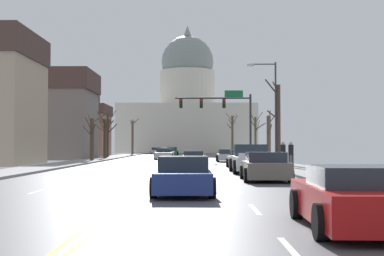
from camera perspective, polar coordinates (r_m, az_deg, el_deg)
The scene contains 29 objects.
ground at distance 37.71m, azimuth -2.62°, elevation -4.23°, with size 20.00×180.00×0.20m.
signal_gantry at distance 55.40m, azimuth 3.37°, elevation 1.97°, with size 7.91×0.41×7.10m.
street_lamp_right at distance 42.23m, azimuth 8.48°, elevation 2.58°, with size 2.30×0.24×7.93m.
capitol_building at distance 119.61m, azimuth -0.49°, elevation 1.63°, with size 29.02×22.27×28.34m.
sedan_near_00 at distance 51.65m, azimuth 3.77°, elevation -2.97°, with size 2.13×4.27×1.19m.
sedan_near_01 at distance 44.87m, azimuth 0.15°, elevation -3.19°, with size 2.03×4.63×1.11m.
sedan_near_02 at distance 37.82m, azimuth 5.34°, elevation -3.34°, with size 2.07×4.37×1.27m.
pickup_truck_near_03 at distance 31.46m, azimuth 6.28°, elevation -3.41°, with size 2.34×5.39×1.65m.
sedan_near_04 at distance 24.53m, azimuth 7.79°, elevation -4.14°, with size 2.18×4.42×1.29m.
sedan_near_05 at distance 17.72m, azimuth -0.90°, elevation -5.15°, with size 2.03×4.68×1.25m.
sedan_near_06 at distance 10.90m, azimuth 17.08°, elevation -7.21°, with size 2.22×4.46×1.22m.
sedan_oncoming_00 at distance 59.98m, azimuth -3.01°, elevation -2.79°, with size 2.17×4.63×1.26m.
sedan_oncoming_01 at distance 69.52m, azimuth -2.62°, elevation -2.66°, with size 2.08×4.34×1.23m.
sedan_oncoming_02 at distance 83.03m, azimuth -2.15°, elevation -2.50°, with size 1.94×4.58×1.27m.
sedan_oncoming_03 at distance 95.06m, azimuth -3.83°, elevation -2.44°, with size 2.02×4.43×1.17m.
flank_building_01 at distance 86.81m, azimuth -12.98°, elevation 0.43°, with size 8.77×6.31×9.74m.
flank_building_02 at distance 75.14m, azimuth -12.63°, elevation -0.27°, with size 10.00×7.85×7.06m.
flank_building_03 at distance 62.30m, azimuth -16.42°, elevation 1.35°, with size 13.42×8.42×9.80m.
bare_tree_00 at distance 50.30m, azimuth 8.17°, elevation -0.96°, with size 1.14×2.57×4.80m.
bare_tree_01 at distance 85.43m, azimuth -6.33°, elevation -0.86°, with size 1.54×1.53×5.76m.
bare_tree_02 at distance 89.76m, azimuth 4.30°, elevation -0.56°, with size 2.12×2.43×6.77m.
bare_tree_03 at distance 61.57m, azimuth -9.22°, elevation -0.91°, with size 2.12×1.47×5.26m.
bare_tree_04 at distance 42.32m, azimuth 9.12°, elevation 0.66°, with size 1.32×2.54×6.64m.
bare_tree_05 at distance 52.33m, azimuth -10.57°, elevation -1.01°, with size 1.76×2.77×4.53m.
bare_tree_06 at distance 61.76m, azimuth 6.77°, elevation -0.74°, with size 1.87×1.16×5.26m.
bare_tree_07 at distance 66.06m, azimuth -8.91°, elevation -0.49°, with size 2.16×2.26×5.75m.
pedestrian_00 at distance 37.44m, azimuth 9.66°, elevation -2.57°, with size 0.35×0.34×1.73m.
pedestrian_01 at distance 35.67m, azimuth 10.47°, elevation -2.61°, with size 0.35×0.34×1.72m.
bicycle_parked at distance 41.90m, azimuth 9.75°, elevation -3.33°, with size 0.12×1.77×0.85m.
Camera 1 is at (2.04, -37.62, 1.62)m, focal length 50.22 mm.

